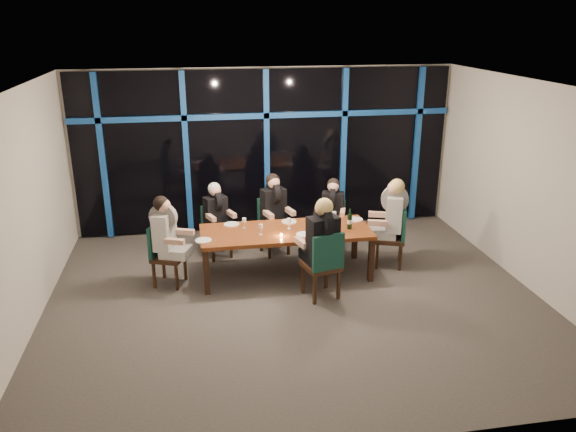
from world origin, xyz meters
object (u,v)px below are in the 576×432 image
at_px(diner_far_left, 216,209).
at_px(diner_end_left, 166,228).
at_px(chair_far_right, 332,223).
at_px(chair_far_left, 215,228).
at_px(chair_end_right, 396,233).
at_px(diner_far_mid, 274,203).
at_px(wine_bottle, 350,221).
at_px(diner_far_right, 333,205).
at_px(diner_near_mid, 322,233).
at_px(chair_far_mid, 272,222).
at_px(chair_near_mid, 324,262).
at_px(water_pitcher, 336,226).
at_px(diner_end_right, 392,210).
at_px(chair_end_left, 163,251).
at_px(dining_table, 286,234).

xyz_separation_m(diner_far_left, diner_end_left, (-0.78, -0.92, 0.07)).
bearing_deg(diner_end_left, chair_far_right, -51.08).
xyz_separation_m(chair_far_left, diner_end_left, (-0.75, -0.99, 0.42)).
height_order(chair_end_right, diner_far_mid, diner_far_mid).
bearing_deg(wine_bottle, diner_far_right, 92.58).
distance_m(diner_far_left, diner_near_mid, 2.19).
distance_m(chair_far_mid, chair_near_mid, 1.89).
xyz_separation_m(diner_end_left, water_pitcher, (2.52, -0.20, -0.06)).
xyz_separation_m(diner_end_left, diner_end_right, (3.50, 0.10, 0.04)).
relative_size(chair_end_right, diner_near_mid, 0.99).
distance_m(chair_far_left, water_pitcher, 2.16).
bearing_deg(water_pitcher, chair_end_left, 161.95).
distance_m(chair_far_right, wine_bottle, 1.04).
xyz_separation_m(chair_far_mid, water_pitcher, (0.80, -1.18, 0.31)).
relative_size(diner_far_mid, water_pitcher, 4.87).
xyz_separation_m(dining_table, chair_end_left, (-1.86, 0.01, -0.15)).
distance_m(chair_end_right, diner_far_left, 2.94).
xyz_separation_m(dining_table, chair_far_right, (0.96, 0.86, -0.19)).
bearing_deg(chair_far_left, diner_far_mid, -26.31).
relative_size(dining_table, diner_end_left, 2.80).
distance_m(chair_end_left, diner_far_left, 1.27).
relative_size(diner_far_right, diner_near_mid, 0.86).
relative_size(chair_end_right, diner_far_mid, 1.07).
xyz_separation_m(chair_far_right, diner_end_left, (-2.74, -0.88, 0.42)).
bearing_deg(diner_far_right, chair_near_mid, -88.96).
distance_m(chair_far_mid, diner_far_mid, 0.39).
xyz_separation_m(chair_end_right, water_pitcher, (-1.06, -0.27, 0.29)).
bearing_deg(dining_table, chair_far_right, 41.84).
bearing_deg(diner_far_mid, diner_far_left, 162.91).
relative_size(chair_end_left, wine_bottle, 2.91).
xyz_separation_m(chair_end_left, diner_far_left, (0.85, 0.89, 0.31)).
relative_size(chair_end_left, diner_end_left, 1.03).
xyz_separation_m(diner_end_right, wine_bottle, (-0.74, -0.19, -0.07)).
xyz_separation_m(chair_near_mid, water_pitcher, (0.34, 0.65, 0.27)).
bearing_deg(diner_far_left, diner_near_mid, -72.04).
height_order(diner_far_right, diner_near_mid, diner_near_mid).
distance_m(chair_far_right, diner_end_left, 2.91).
relative_size(diner_far_left, diner_far_right, 1.00).
distance_m(chair_end_left, diner_far_mid, 2.05).
bearing_deg(diner_far_mid, dining_table, -103.16).
distance_m(chair_end_left, diner_end_right, 3.60).
bearing_deg(chair_far_mid, chair_far_right, -21.75).
bearing_deg(diner_far_mid, diner_near_mid, -91.95).
height_order(chair_end_left, wine_bottle, wine_bottle).
relative_size(diner_end_left, diner_near_mid, 0.93).
bearing_deg(chair_far_right, wine_bottle, -70.13).
height_order(chair_end_right, diner_end_left, diner_end_left).
bearing_deg(wine_bottle, diner_end_left, 178.08).
relative_size(chair_far_left, diner_end_right, 0.90).
bearing_deg(diner_far_right, water_pitcher, -82.26).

